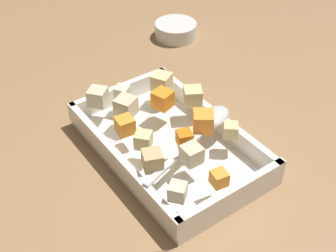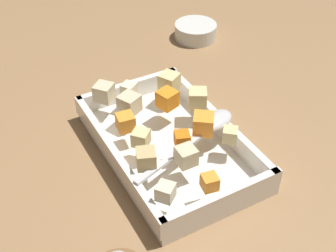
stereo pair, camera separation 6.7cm
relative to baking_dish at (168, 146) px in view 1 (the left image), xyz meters
The scene contains 19 objects.
ground_plane 0.02m from the baking_dish, 162.19° to the right, with size 4.00×4.00×0.00m, color #936D47.
baking_dish is the anchor object (origin of this frame).
carrot_chunk_near_right 0.06m from the baking_dish, behind, with size 0.02×0.02×0.02m, color orange.
carrot_chunk_corner_se 0.09m from the baking_dish, 56.78° to the left, with size 0.03×0.03×0.03m, color orange.
carrot_chunk_near_left 0.08m from the baking_dish, 27.71° to the right, with size 0.03×0.03×0.03m, color orange.
carrot_chunk_rim_edge 0.08m from the baking_dish, 121.37° to the right, with size 0.03×0.03×0.03m, color orange.
carrot_chunk_front_center 0.15m from the baking_dish, behind, with size 0.02×0.02×0.02m, color orange.
potato_chunk_mid_right 0.11m from the baking_dish, 132.52° to the right, with size 0.02×0.02×0.02m, color #E0CC89.
potato_chunk_mid_left 0.13m from the baking_dish, 29.99° to the right, with size 0.03×0.03×0.03m, color #E0CC89.
potato_chunk_far_left 0.10m from the baking_dish, 129.29° to the left, with size 0.03×0.03×0.03m, color tan.
potato_chunk_corner_sw 0.15m from the baking_dish, 23.46° to the left, with size 0.03×0.03×0.03m, color beige.
potato_chunk_near_spoon 0.07m from the baking_dish, 99.15° to the left, with size 0.03×0.03×0.03m, color #E0CC89.
potato_chunk_corner_ne 0.13m from the baking_dish, ahead, with size 0.02×0.02×0.02m, color beige.
potato_chunk_far_right 0.09m from the baking_dish, behind, with size 0.03×0.03×0.03m, color beige.
potato_chunk_corner_nw 0.10m from the baking_dish, 22.30° to the left, with size 0.03×0.03×0.03m, color beige.
potato_chunk_under_handle 0.10m from the baking_dish, 65.46° to the right, with size 0.03×0.03×0.03m, color #E0CC89.
parsnip_chunk_back_center 0.15m from the baking_dish, 149.69° to the left, with size 0.02×0.02×0.02m, color beige.
serving_spoon 0.08m from the baking_dish, 115.11° to the right, with size 0.09×0.22×0.02m.
small_prep_bowl 0.41m from the baking_dish, 38.09° to the right, with size 0.10×0.10×0.04m, color silver.
Camera 1 is at (-0.46, 0.34, 0.54)m, focal length 49.26 mm.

